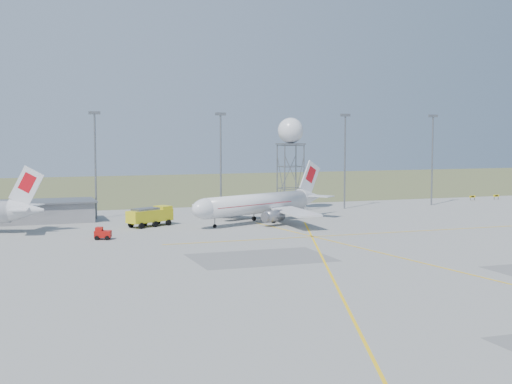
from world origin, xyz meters
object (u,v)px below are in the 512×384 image
object	(u,v)px
airliner_main	(259,204)
radar_tower	(290,158)
baggage_tug	(103,235)
fire_truck	(151,217)

from	to	relation	value
airliner_main	radar_tower	distance (m)	23.15
airliner_main	baggage_tug	bearing A→B (deg)	-3.61
fire_truck	radar_tower	bearing A→B (deg)	-2.46
airliner_main	radar_tower	size ratio (longest dim) A/B	1.58
radar_tower	baggage_tug	xyz separation A→B (m)	(-43.20, -28.65, -10.26)
airliner_main	radar_tower	bearing A→B (deg)	-152.44
radar_tower	fire_truck	distance (m)	37.81
radar_tower	baggage_tug	world-z (taller)	radar_tower
airliner_main	baggage_tug	distance (m)	31.99
airliner_main	fire_truck	xyz separation A→B (m)	(-19.64, 1.49, -1.75)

